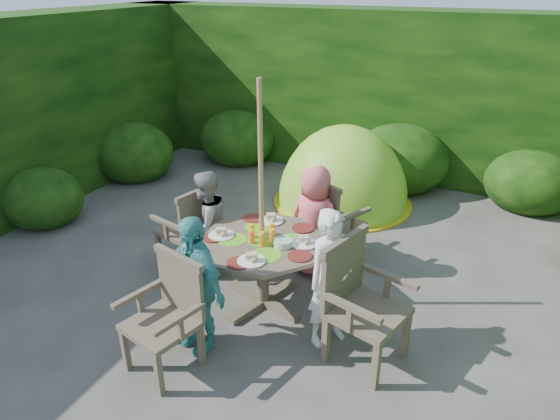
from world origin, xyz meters
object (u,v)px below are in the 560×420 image
at_px(garden_chair_left, 189,226).
at_px(child_back, 315,221).
at_px(garden_chair_back, 330,220).
at_px(child_right, 331,279).
at_px(child_front, 196,284).
at_px(child_left, 206,226).
at_px(garden_chair_right, 359,300).
at_px(dome_tent, 342,202).
at_px(patio_table, 263,251).
at_px(garden_chair_front, 168,313).
at_px(parasol_pole, 261,202).

height_order(garden_chair_left, child_back, child_back).
distance_m(garden_chair_back, child_right, 1.37).
bearing_deg(garden_chair_back, child_front, 98.81).
bearing_deg(child_front, child_left, 141.49).
relative_size(garden_chair_right, dome_tent, 0.46).
height_order(garden_chair_right, child_front, child_front).
distance_m(child_right, dome_tent, 3.04).
height_order(garden_chair_right, garden_chair_left, garden_chair_right).
bearing_deg(garden_chair_back, patio_table, 99.30).
distance_m(child_right, child_back, 1.13).
height_order(garden_chair_front, dome_tent, dome_tent).
distance_m(garden_chair_left, dome_tent, 2.56).
relative_size(child_front, dome_tent, 0.56).
bearing_deg(child_right, child_front, 152.02).
distance_m(garden_chair_front, dome_tent, 3.72).
relative_size(parasol_pole, child_front, 1.76).
xyz_separation_m(garden_chair_front, child_left, (-0.45, 1.28, 0.10)).
relative_size(child_left, child_back, 0.98).
xyz_separation_m(parasol_pole, garden_chair_front, (-0.32, -1.05, -0.60)).
height_order(child_right, child_front, child_right).
relative_size(parasol_pole, dome_tent, 0.99).
xyz_separation_m(child_right, child_back, (-0.53, 1.00, -0.03)).
bearing_deg(garden_chair_front, patio_table, 87.75).
relative_size(parasol_pole, garden_chair_back, 2.29).
distance_m(garden_chair_right, garden_chair_left, 2.19).
height_order(child_back, child_front, child_front).
height_order(child_back, dome_tent, child_back).
xyz_separation_m(child_left, child_back, (1.00, 0.53, 0.01)).
bearing_deg(patio_table, garden_chair_front, -107.14).
bearing_deg(child_left, garden_chair_right, 87.17).
bearing_deg(garden_chair_right, garden_chair_left, 89.20).
xyz_separation_m(garden_chair_front, child_front, (0.09, 0.28, 0.13)).
bearing_deg(parasol_pole, child_front, -106.78).
height_order(garden_chair_right, dome_tent, dome_tent).
distance_m(patio_table, garden_chair_right, 1.09).
xyz_separation_m(parasol_pole, garden_chair_right, (1.04, -0.32, -0.55)).
bearing_deg(garden_chair_back, garden_chair_front, 98.68).
xyz_separation_m(child_left, child_front, (0.53, -1.00, 0.03)).
height_order(parasol_pole, child_front, parasol_pole).
xyz_separation_m(garden_chair_front, child_back, (0.55, 1.82, 0.11)).
relative_size(garden_chair_back, garden_chair_front, 1.04).
bearing_deg(child_right, child_left, 107.02).
xyz_separation_m(garden_chair_right, child_front, (-1.27, -0.45, 0.08)).
relative_size(child_left, dome_tent, 0.53).
bearing_deg(dome_tent, child_front, -81.82).
relative_size(garden_chair_right, garden_chair_left, 1.14).
xyz_separation_m(garden_chair_right, garden_chair_back, (-0.74, 1.37, -0.04)).
relative_size(garden_chair_right, child_left, 0.87).
xyz_separation_m(garden_chair_back, dome_tent, (-0.36, 1.58, -0.51)).
relative_size(patio_table, garden_chair_front, 1.64).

